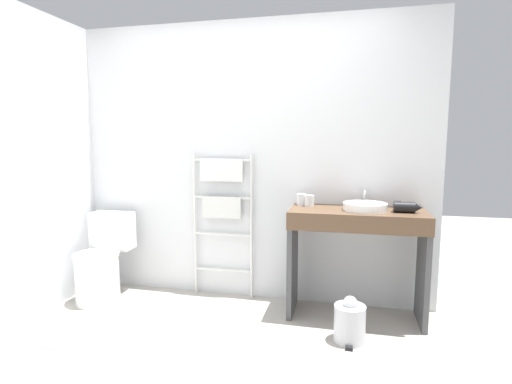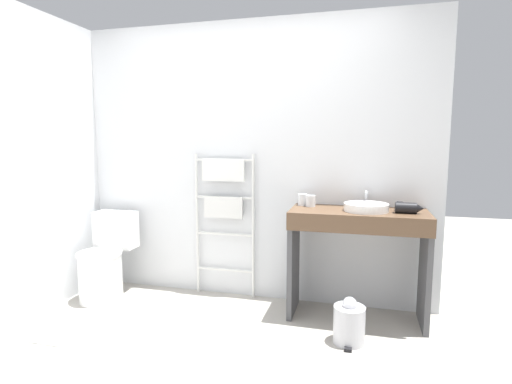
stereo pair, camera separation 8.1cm
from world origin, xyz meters
name	(u,v)px [view 2 (the right image)]	position (x,y,z in m)	size (l,w,h in m)	color
wall_back	(248,162)	(0.00, 1.47, 1.22)	(3.27, 0.12, 2.43)	silver
wall_side	(36,165)	(-1.58, 0.71, 1.22)	(0.12, 2.09, 2.43)	silver
toilet	(105,262)	(-1.22, 1.04, 0.32)	(0.38, 0.54, 0.76)	white
towel_radiator	(224,199)	(-0.20, 1.36, 0.90)	(0.56, 0.06, 1.29)	white
vanity_counter	(357,245)	(0.97, 1.16, 0.60)	(1.05, 0.47, 0.87)	brown
sink_basin	(366,207)	(1.03, 1.16, 0.91)	(0.34, 0.34, 0.06)	white
faucet	(366,197)	(1.03, 1.34, 0.96)	(0.02, 0.10, 0.14)	silver
cup_near_wall	(303,200)	(0.52, 1.30, 0.92)	(0.08, 0.08, 0.10)	white
cup_near_edge	(310,201)	(0.59, 1.26, 0.92)	(0.08, 0.08, 0.09)	white
hair_dryer	(407,208)	(1.32, 1.15, 0.91)	(0.20, 0.17, 0.08)	black
trash_bin	(349,323)	(0.93, 0.76, 0.14)	(0.22, 0.25, 0.33)	silver
bath_mat	(45,330)	(-1.26, 0.35, 0.01)	(0.56, 0.36, 0.01)	silver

